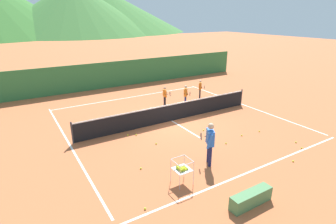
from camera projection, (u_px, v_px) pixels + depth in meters
ground_plane at (172, 121)px, 14.71m from camera, size 120.00×120.00×0.00m
line_baseline_near at (254, 170)px, 10.04m from camera, size 10.91×0.08×0.01m
line_baseline_far at (132, 97)px, 18.95m from camera, size 10.91×0.08×0.01m
line_sideline_west at (69, 144)px, 12.04m from camera, size 0.08×11.11×0.01m
line_sideline_east at (243, 104)px, 17.37m from camera, size 0.08×11.11×0.01m
line_service_center at (172, 121)px, 14.71m from camera, size 0.08×5.12×0.01m
tennis_net at (172, 112)px, 14.54m from camera, size 10.63×0.08×1.05m
instructor at (210, 140)px, 10.12m from camera, size 0.55×0.85×1.72m
student_0 at (165, 94)px, 16.96m from camera, size 0.41×0.66×1.22m
student_1 at (186, 94)px, 16.88m from camera, size 0.48×0.70×1.33m
student_2 at (200, 87)px, 18.56m from camera, size 0.46×0.68×1.25m
ball_cart at (182, 168)px, 9.06m from camera, size 0.58×0.58×0.90m
tennis_ball_0 at (296, 142)px, 12.17m from camera, size 0.07×0.07×0.07m
tennis_ball_1 at (293, 161)px, 10.59m from camera, size 0.07×0.07×0.07m
tennis_ball_2 at (203, 130)px, 13.43m from camera, size 0.07×0.07×0.07m
tennis_ball_3 at (226, 143)px, 12.07m from camera, size 0.07×0.07×0.07m
tennis_ball_4 at (242, 135)px, 12.87m from camera, size 0.07×0.07×0.07m
tennis_ball_5 at (145, 209)px, 8.00m from camera, size 0.07×0.07×0.07m
tennis_ball_6 at (259, 131)px, 13.31m from camera, size 0.07×0.07×0.07m
tennis_ball_7 at (302, 148)px, 11.64m from camera, size 0.07×0.07×0.07m
tennis_ball_8 at (141, 168)px, 10.10m from camera, size 0.07×0.07×0.07m
tennis_ball_9 at (136, 135)px, 12.92m from camera, size 0.07×0.07×0.07m
tennis_ball_10 at (128, 135)px, 12.88m from camera, size 0.07×0.07×0.07m
tennis_ball_11 at (156, 144)px, 12.02m from camera, size 0.07×0.07×0.07m
windscreen_fence at (114, 74)px, 21.26m from camera, size 24.01×0.08×2.05m
courtside_bench at (251, 198)px, 8.14m from camera, size 1.50×0.36×0.46m
hill_0 at (74, 8)px, 78.69m from camera, size 48.00×48.00×14.69m
hill_1 at (105, 11)px, 89.99m from camera, size 53.48×53.48×13.52m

